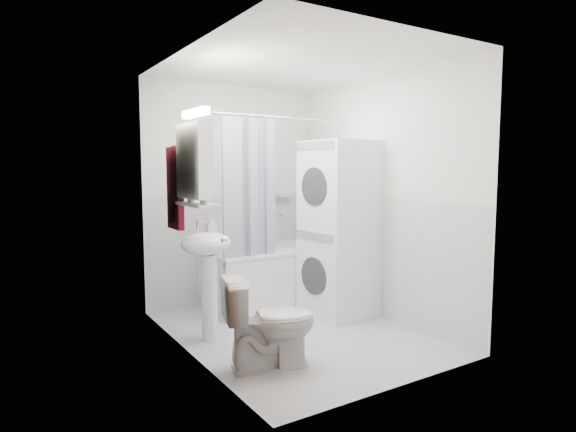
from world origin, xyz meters
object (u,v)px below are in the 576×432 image
toilet (270,323)px  washer_dryer (339,229)px  bathtub (279,272)px  sink (207,260)px

toilet → washer_dryer: bearing=-43.2°
bathtub → washer_dryer: washer_dryer is taller
washer_dryer → toilet: bearing=-152.0°
bathtub → toilet: size_ratio=2.37×
bathtub → sink: (-1.13, -0.68, 0.36)m
bathtub → sink: sink is taller
bathtub → washer_dryer: bearing=-66.5°
sink → washer_dryer: (1.43, -0.00, 0.18)m
washer_dryer → toilet: size_ratio=2.53×
bathtub → toilet: (-0.96, -1.46, -0.01)m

